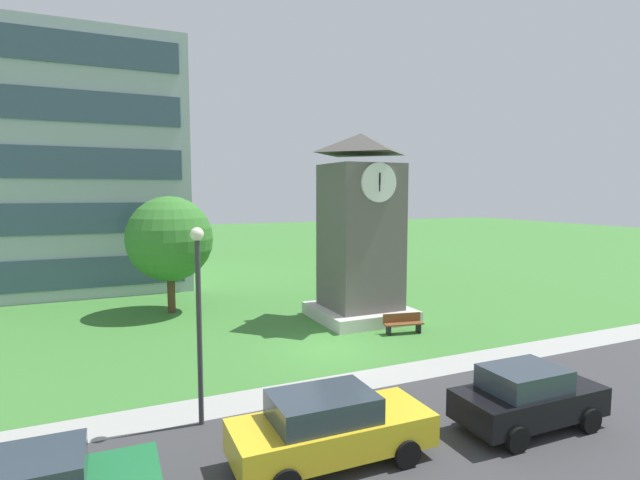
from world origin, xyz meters
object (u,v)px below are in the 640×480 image
object	(u,v)px
clock_tower	(360,238)
parked_car_black	(528,397)
park_bench	(403,323)
parked_car_yellow	(330,427)
tree_streetside	(170,239)
street_lamp	(199,302)

from	to	relation	value
clock_tower	parked_car_black	distance (m)	12.48
clock_tower	parked_car_black	world-z (taller)	clock_tower
park_bench	parked_car_black	size ratio (longest dim) A/B	0.45
clock_tower	parked_car_yellow	bearing A→B (deg)	-121.89
park_bench	tree_streetside	size ratio (longest dim) A/B	0.30
parked_car_yellow	clock_tower	bearing A→B (deg)	58.11
parked_car_yellow	parked_car_black	distance (m)	5.60
park_bench	parked_car_black	bearing A→B (deg)	-102.69
parked_car_yellow	parked_car_black	world-z (taller)	same
street_lamp	parked_car_yellow	size ratio (longest dim) A/B	1.13
clock_tower	parked_car_yellow	distance (m)	13.72
street_lamp	parked_car_yellow	world-z (taller)	street_lamp
tree_streetside	parked_car_yellow	size ratio (longest dim) A/B	1.28
park_bench	street_lamp	bearing A→B (deg)	-152.90
tree_streetside	parked_car_black	world-z (taller)	tree_streetside
park_bench	parked_car_black	distance (m)	9.12
park_bench	parked_car_yellow	bearing A→B (deg)	-132.52
tree_streetside	street_lamp	bearing A→B (deg)	-94.21
park_bench	clock_tower	bearing A→B (deg)	99.39
park_bench	tree_streetside	bearing A→B (deg)	137.42
street_lamp	tree_streetside	xyz separation A→B (m)	(0.98, 13.32, 0.51)
street_lamp	parked_car_yellow	xyz separation A→B (m)	(2.38, -3.15, -2.52)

